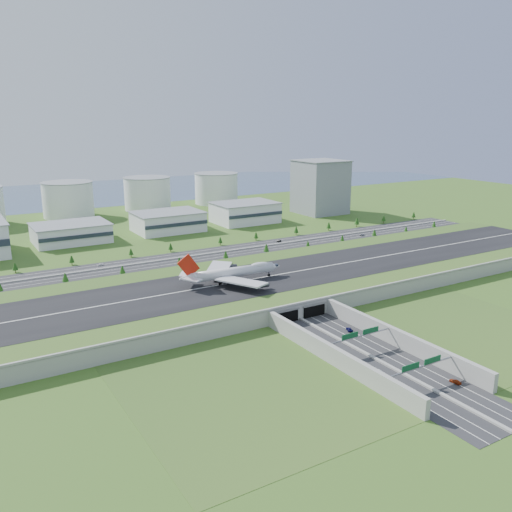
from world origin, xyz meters
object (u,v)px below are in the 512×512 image
car_3 (455,381)px  car_5 (279,241)px  boeing_747 (232,272)px  car_1 (379,372)px  car_2 (349,329)px  car_6 (362,235)px  car_7 (100,265)px  car_0 (323,342)px  office_tower (320,187)px

car_3 → car_5: (74.40, 238.51, 0.07)m
boeing_747 → car_1: boeing_747 is taller
car_1 → car_5: bearing=49.3°
car_2 → car_5: size_ratio=1.08×
car_2 → car_6: bearing=-110.4°
car_2 → boeing_747: bearing=-50.5°
car_2 → car_6: 219.11m
boeing_747 → car_5: (97.83, 99.43, -12.76)m
car_7 → car_0: bearing=18.6°
car_3 → car_5: bearing=-110.6°
car_3 → car_5: car_5 is taller
boeing_747 → car_3: size_ratio=13.06×
car_0 → car_1: bearing=-66.3°
car_0 → car_6: size_ratio=0.88×
car_0 → car_3: 60.21m
boeing_747 → car_0: 83.64m
car_0 → car_1: (0.90, -35.46, -0.02)m
boeing_747 → car_5: size_ratio=13.58×
car_6 → car_2: bearing=115.5°
car_7 → car_5: bearing=91.9°
office_tower → car_2: size_ratio=10.68×
car_6 → office_tower: bearing=-40.3°
boeing_747 → car_6: size_ratio=11.87×
car_1 → car_6: car_1 is taller
car_6 → car_7: size_ratio=1.19×
car_2 → car_7: (-71.42, 179.61, -0.05)m
car_0 → car_3: size_ratio=0.97×
car_1 → car_3: 29.03m
boeing_747 → car_5: 140.07m
car_0 → office_tower: bearing=75.0°
office_tower → car_1: office_tower is taller
car_2 → car_3: bearing=113.4°
office_tower → car_3: office_tower is taller
office_tower → car_7: 276.39m
boeing_747 → car_1: size_ratio=13.39×
car_2 → car_0: bearing=38.7°
office_tower → boeing_747: 286.47m
office_tower → boeing_747: bearing=-137.6°
car_0 → car_6: car_0 is taller
car_0 → car_3: car_0 is taller
car_3 → car_5: size_ratio=1.04×
car_6 → car_1: bearing=118.5°
office_tower → car_6: bearing=-109.1°
car_0 → car_7: size_ratio=1.04×
boeing_747 → car_7: boeing_747 is taller
car_2 → car_6: size_ratio=0.95×
car_7 → car_2: bearing=24.9°
car_3 → car_6: (149.83, 221.59, 0.04)m
car_1 → car_2: 45.63m
office_tower → car_0: size_ratio=11.54×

